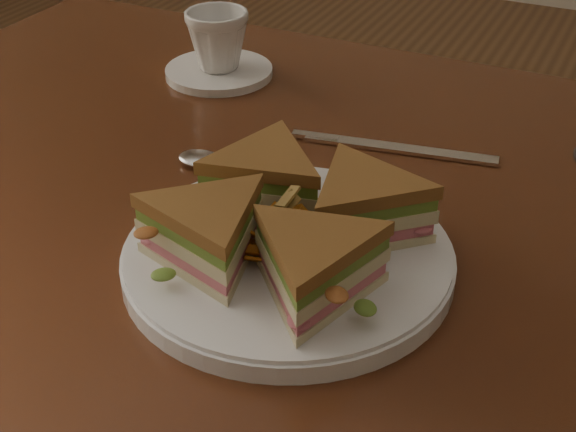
{
  "coord_description": "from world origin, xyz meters",
  "views": [
    {
      "loc": [
        0.23,
        -0.57,
        1.15
      ],
      "look_at": [
        0.0,
        -0.1,
        0.8
      ],
      "focal_mm": 50.0,
      "sensor_mm": 36.0,
      "label": 1
    }
  ],
  "objects_px": {
    "plate": "(288,259)",
    "sandwich_wedges": "(288,221)",
    "table": "(326,293)",
    "knife": "(386,147)",
    "coffee_cup": "(217,40)",
    "spoon": "(222,164)",
    "saucer": "(219,72)"
  },
  "relations": [
    {
      "from": "plate",
      "to": "sandwich_wedges",
      "type": "distance_m",
      "value": 0.04
    },
    {
      "from": "table",
      "to": "knife",
      "type": "height_order",
      "value": "knife"
    },
    {
      "from": "table",
      "to": "coffee_cup",
      "type": "relative_size",
      "value": 15.59
    },
    {
      "from": "plate",
      "to": "spoon",
      "type": "distance_m",
      "value": 0.18
    },
    {
      "from": "sandwich_wedges",
      "to": "saucer",
      "type": "xyz_separation_m",
      "value": [
        -0.25,
        0.32,
        -0.04
      ]
    },
    {
      "from": "table",
      "to": "knife",
      "type": "distance_m",
      "value": 0.17
    },
    {
      "from": "spoon",
      "to": "knife",
      "type": "distance_m",
      "value": 0.17
    },
    {
      "from": "sandwich_wedges",
      "to": "saucer",
      "type": "height_order",
      "value": "sandwich_wedges"
    },
    {
      "from": "plate",
      "to": "saucer",
      "type": "height_order",
      "value": "plate"
    },
    {
      "from": "knife",
      "to": "saucer",
      "type": "bearing_deg",
      "value": 150.47
    },
    {
      "from": "sandwich_wedges",
      "to": "saucer",
      "type": "relative_size",
      "value": 2.02
    },
    {
      "from": "spoon",
      "to": "saucer",
      "type": "height_order",
      "value": "same"
    },
    {
      "from": "table",
      "to": "saucer",
      "type": "bearing_deg",
      "value": 137.5
    },
    {
      "from": "saucer",
      "to": "table",
      "type": "bearing_deg",
      "value": -42.5
    },
    {
      "from": "sandwich_wedges",
      "to": "saucer",
      "type": "bearing_deg",
      "value": 127.82
    },
    {
      "from": "plate",
      "to": "coffee_cup",
      "type": "distance_m",
      "value": 0.4
    },
    {
      "from": "plate",
      "to": "saucer",
      "type": "relative_size",
      "value": 2.06
    },
    {
      "from": "spoon",
      "to": "coffee_cup",
      "type": "height_order",
      "value": "coffee_cup"
    },
    {
      "from": "knife",
      "to": "saucer",
      "type": "relative_size",
      "value": 1.62
    },
    {
      "from": "table",
      "to": "sandwich_wedges",
      "type": "height_order",
      "value": "sandwich_wedges"
    },
    {
      "from": "saucer",
      "to": "coffee_cup",
      "type": "bearing_deg",
      "value": 0.0
    },
    {
      "from": "spoon",
      "to": "saucer",
      "type": "xyz_separation_m",
      "value": [
        -0.12,
        0.2,
        0.0
      ]
    },
    {
      "from": "plate",
      "to": "coffee_cup",
      "type": "relative_size",
      "value": 3.53
    },
    {
      "from": "table",
      "to": "spoon",
      "type": "distance_m",
      "value": 0.16
    },
    {
      "from": "plate",
      "to": "sandwich_wedges",
      "type": "bearing_deg",
      "value": -90.0
    },
    {
      "from": "plate",
      "to": "coffee_cup",
      "type": "height_order",
      "value": "coffee_cup"
    },
    {
      "from": "saucer",
      "to": "knife",
      "type": "bearing_deg",
      "value": -20.07
    },
    {
      "from": "table",
      "to": "plate",
      "type": "distance_m",
      "value": 0.14
    },
    {
      "from": "plate",
      "to": "sandwich_wedges",
      "type": "relative_size",
      "value": 1.02
    },
    {
      "from": "spoon",
      "to": "plate",
      "type": "bearing_deg",
      "value": -51.28
    },
    {
      "from": "plate",
      "to": "sandwich_wedges",
      "type": "height_order",
      "value": "sandwich_wedges"
    },
    {
      "from": "table",
      "to": "knife",
      "type": "relative_size",
      "value": 5.6
    }
  ]
}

